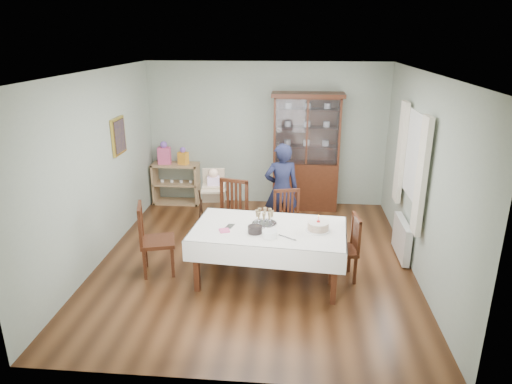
# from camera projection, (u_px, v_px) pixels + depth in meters

# --- Properties ---
(floor) EXTENTS (5.00, 5.00, 0.00)m
(floor) POSITION_uv_depth(u_px,v_px,m) (255.00, 260.00, 6.75)
(floor) COLOR #593319
(floor) RESTS_ON ground
(room_shell) EXTENTS (5.00, 5.00, 5.00)m
(room_shell) POSITION_uv_depth(u_px,v_px,m) (258.00, 139.00, 6.69)
(room_shell) COLOR #9EAA99
(room_shell) RESTS_ON floor
(dining_table) EXTENTS (2.09, 1.32, 0.76)m
(dining_table) POSITION_uv_depth(u_px,v_px,m) (269.00, 254.00, 6.10)
(dining_table) COLOR #431E10
(dining_table) RESTS_ON floor
(china_cabinet) EXTENTS (1.30, 0.48, 2.18)m
(china_cabinet) POSITION_uv_depth(u_px,v_px,m) (306.00, 150.00, 8.44)
(china_cabinet) COLOR #431E10
(china_cabinet) RESTS_ON floor
(sideboard) EXTENTS (0.90, 0.38, 0.80)m
(sideboard) POSITION_uv_depth(u_px,v_px,m) (176.00, 183.00, 8.91)
(sideboard) COLOR tan
(sideboard) RESTS_ON floor
(picture_frame) EXTENTS (0.04, 0.48, 0.58)m
(picture_frame) POSITION_uv_depth(u_px,v_px,m) (119.00, 136.00, 7.14)
(picture_frame) COLOR gold
(picture_frame) RESTS_ON room_shell
(window) EXTENTS (0.04, 1.02, 1.22)m
(window) POSITION_uv_depth(u_px,v_px,m) (416.00, 157.00, 6.34)
(window) COLOR white
(window) RESTS_ON room_shell
(curtain_left) EXTENTS (0.07, 0.30, 1.55)m
(curtain_left) POSITION_uv_depth(u_px,v_px,m) (422.00, 177.00, 5.79)
(curtain_left) COLOR silver
(curtain_left) RESTS_ON room_shell
(curtain_right) EXTENTS (0.07, 0.30, 1.55)m
(curtain_right) POSITION_uv_depth(u_px,v_px,m) (401.00, 153.00, 6.96)
(curtain_right) COLOR silver
(curtain_right) RESTS_ON room_shell
(radiator) EXTENTS (0.10, 0.80, 0.55)m
(radiator) POSITION_uv_depth(u_px,v_px,m) (402.00, 238.00, 6.75)
(radiator) COLOR white
(radiator) RESTS_ON floor
(chair_far_left) EXTENTS (0.59, 0.59, 1.08)m
(chair_far_left) POSITION_uv_depth(u_px,v_px,m) (230.00, 230.00, 6.99)
(chair_far_left) COLOR #431E10
(chair_far_left) RESTS_ON floor
(chair_far_right) EXTENTS (0.51, 0.51, 0.94)m
(chair_far_right) POSITION_uv_depth(u_px,v_px,m) (288.00, 234.00, 6.95)
(chair_far_right) COLOR #431E10
(chair_far_right) RESTS_ON floor
(chair_end_left) EXTENTS (0.56, 0.56, 1.01)m
(chair_end_left) POSITION_uv_depth(u_px,v_px,m) (157.00, 252.00, 6.32)
(chair_end_left) COLOR #431E10
(chair_end_left) RESTS_ON floor
(chair_end_right) EXTENTS (0.45, 0.45, 0.90)m
(chair_end_right) POSITION_uv_depth(u_px,v_px,m) (342.00, 260.00, 6.17)
(chair_end_right) COLOR #431E10
(chair_end_right) RESTS_ON floor
(woman) EXTENTS (0.63, 0.48, 1.54)m
(woman) POSITION_uv_depth(u_px,v_px,m) (281.00, 190.00, 7.41)
(woman) COLOR black
(woman) RESTS_ON floor
(high_chair) EXTENTS (0.55, 0.55, 1.10)m
(high_chair) POSITION_uv_depth(u_px,v_px,m) (214.00, 207.00, 7.61)
(high_chair) COLOR black
(high_chair) RESTS_ON floor
(champagne_tray) EXTENTS (0.33, 0.33, 0.20)m
(champagne_tray) POSITION_uv_depth(u_px,v_px,m) (264.00, 220.00, 6.07)
(champagne_tray) COLOR silver
(champagne_tray) RESTS_ON dining_table
(birthday_cake) EXTENTS (0.32, 0.32, 0.22)m
(birthday_cake) POSITION_uv_depth(u_px,v_px,m) (318.00, 226.00, 5.87)
(birthday_cake) COLOR white
(birthday_cake) RESTS_ON dining_table
(plate_stack_dark) EXTENTS (0.20, 0.20, 0.09)m
(plate_stack_dark) POSITION_uv_depth(u_px,v_px,m) (255.00, 229.00, 5.82)
(plate_stack_dark) COLOR black
(plate_stack_dark) RESTS_ON dining_table
(plate_stack_white) EXTENTS (0.21, 0.21, 0.08)m
(plate_stack_white) POSITION_uv_depth(u_px,v_px,m) (270.00, 234.00, 5.70)
(plate_stack_white) COLOR white
(plate_stack_white) RESTS_ON dining_table
(napkin_stack) EXTENTS (0.16, 0.16, 0.02)m
(napkin_stack) POSITION_uv_depth(u_px,v_px,m) (224.00, 230.00, 5.88)
(napkin_stack) COLOR #E05285
(napkin_stack) RESTS_ON dining_table
(cutlery) EXTENTS (0.15, 0.19, 0.01)m
(cutlery) POSITION_uv_depth(u_px,v_px,m) (227.00, 226.00, 6.01)
(cutlery) COLOR silver
(cutlery) RESTS_ON dining_table
(cake_knife) EXTENTS (0.24, 0.17, 0.01)m
(cake_knife) POSITION_uv_depth(u_px,v_px,m) (287.00, 238.00, 5.68)
(cake_knife) COLOR silver
(cake_knife) RESTS_ON dining_table
(gift_bag_pink) EXTENTS (0.25, 0.17, 0.44)m
(gift_bag_pink) POSITION_uv_depth(u_px,v_px,m) (164.00, 154.00, 8.71)
(gift_bag_pink) COLOR #E05285
(gift_bag_pink) RESTS_ON sideboard
(gift_bag_orange) EXTENTS (0.21, 0.18, 0.33)m
(gift_bag_orange) POSITION_uv_depth(u_px,v_px,m) (183.00, 157.00, 8.69)
(gift_bag_orange) COLOR orange
(gift_bag_orange) RESTS_ON sideboard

